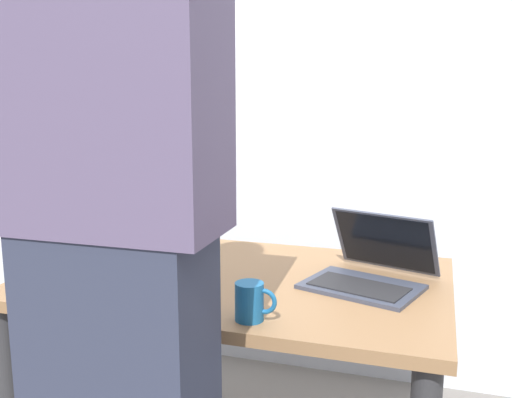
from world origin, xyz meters
TOP-DOWN VIEW (x-y plane):
  - desk at (0.00, 0.00)m, footprint 1.30×0.81m
  - laptop at (0.41, 0.06)m, footprint 0.41×0.42m
  - beer_bottle_dark at (-0.51, 0.13)m, footprint 0.07×0.07m
  - beer_bottle_green at (-0.39, 0.15)m, footprint 0.06×0.06m
  - beer_bottle_amber at (-0.54, 0.24)m, footprint 0.07×0.07m
  - person_figure at (-0.04, -0.63)m, footprint 0.45×0.30m
  - coffee_mug at (0.15, -0.32)m, footprint 0.11×0.07m
  - back_wall at (0.00, 0.87)m, footprint 6.00×0.10m

SIDE VIEW (x-z plane):
  - desk at x=0.00m, z-range 0.24..0.94m
  - laptop at x=0.41m, z-range 0.65..0.85m
  - coffee_mug at x=0.15m, z-range 0.70..0.80m
  - beer_bottle_dark at x=-0.51m, z-range 0.66..0.96m
  - beer_bottle_amber at x=-0.54m, z-range 0.67..0.98m
  - beer_bottle_green at x=-0.39m, z-range 0.67..1.00m
  - person_figure at x=-0.04m, z-range 0.01..1.87m
  - back_wall at x=0.00m, z-range 0.00..2.60m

